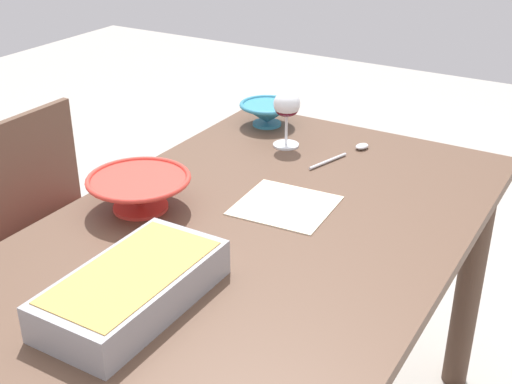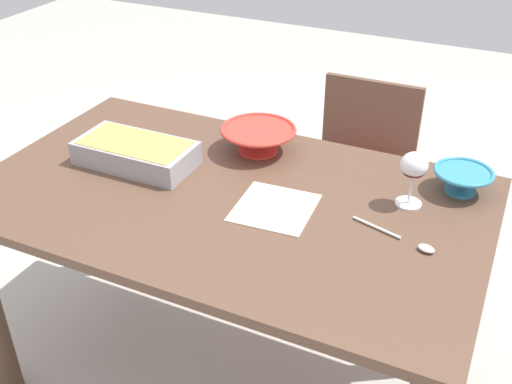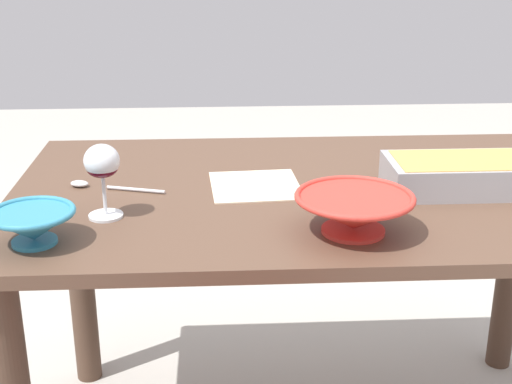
# 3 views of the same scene
# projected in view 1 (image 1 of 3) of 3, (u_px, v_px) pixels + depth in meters

# --- Properties ---
(dining_table) EXTENTS (1.46, 0.87, 0.76)m
(dining_table) POSITION_uv_depth(u_px,v_px,m) (247.00, 283.00, 1.54)
(dining_table) COLOR brown
(dining_table) RESTS_ON ground_plane
(chair) EXTENTS (0.41, 0.40, 0.81)m
(chair) POSITION_uv_depth(u_px,v_px,m) (62.00, 229.00, 2.11)
(chair) COLOR #B22D2D
(chair) RESTS_ON ground_plane
(wine_glass) EXTENTS (0.08, 0.08, 0.16)m
(wine_glass) POSITION_uv_depth(u_px,v_px,m) (287.00, 108.00, 1.88)
(wine_glass) COLOR white
(wine_glass) RESTS_ON dining_table
(casserole_dish) EXTENTS (0.36, 0.18, 0.07)m
(casserole_dish) POSITION_uv_depth(u_px,v_px,m) (133.00, 286.00, 1.23)
(casserole_dish) COLOR #99999E
(casserole_dish) RESTS_ON dining_table
(mixing_bowl) EXTENTS (0.17, 0.17, 0.07)m
(mixing_bowl) POSITION_uv_depth(u_px,v_px,m) (267.00, 112.00, 2.07)
(mixing_bowl) COLOR teal
(mixing_bowl) RESTS_ON dining_table
(small_bowl) EXTENTS (0.24, 0.24, 0.08)m
(small_bowl) POSITION_uv_depth(u_px,v_px,m) (139.00, 191.00, 1.57)
(small_bowl) COLOR red
(small_bowl) RESTS_ON dining_table
(serving_spoon) EXTENTS (0.23, 0.09, 0.01)m
(serving_spoon) POSITION_uv_depth(u_px,v_px,m) (351.00, 151.00, 1.88)
(serving_spoon) COLOR silver
(serving_spoon) RESTS_ON dining_table
(napkin) EXTENTS (0.22, 0.23, 0.00)m
(napkin) POSITION_uv_depth(u_px,v_px,m) (285.00, 205.00, 1.60)
(napkin) COLOR beige
(napkin) RESTS_ON dining_table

